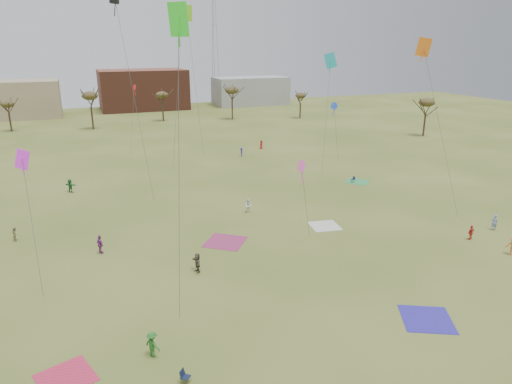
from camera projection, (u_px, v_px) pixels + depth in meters
name	position (u px, v px, depth m)	size (l,w,h in m)	color
ground	(311.00, 300.00, 36.87)	(260.00, 260.00, 0.00)	#47571B
flyer_near_center	(152.00, 344.00, 29.96)	(1.16, 0.67, 1.80)	#246421
spectator_fore_a	(471.00, 232.00, 48.01)	(0.92, 0.38, 1.57)	red
spectator_fore_b	(15.00, 234.00, 47.78)	(0.72, 0.56, 1.49)	#92915D
spectator_fore_c	(197.00, 263.00, 41.17)	(1.67, 0.53, 1.80)	brown
flyer_mid_c	(494.00, 222.00, 50.46)	(0.66, 0.43, 1.81)	#6F86B9
spectator_mid_d	(100.00, 244.00, 44.79)	(1.11, 0.46, 1.89)	#953E95
spectator_mid_e	(248.00, 206.00, 55.71)	(0.82, 0.64, 1.69)	white
flyer_far_a	(70.00, 186.00, 63.28)	(1.75, 0.56, 1.88)	#257036
flyer_far_b	(261.00, 144.00, 89.72)	(0.81, 0.53, 1.66)	#A41D1C
flyer_far_c	(241.00, 152.00, 83.72)	(1.00, 0.58, 1.55)	#251F92
blanket_red	(66.00, 378.00, 28.24)	(3.12, 3.12, 0.03)	#C9284A
blanket_blue	(427.00, 319.00, 34.26)	(3.61, 3.61, 0.03)	#2F26A5
blanket_cream	(325.00, 226.00, 51.77)	(3.13, 3.13, 0.03)	silver
blanket_plum	(225.00, 242.00, 47.63)	(3.82, 3.82, 0.03)	#962E5A
blanket_olive	(357.00, 182.00, 68.40)	(3.20, 3.20, 0.03)	#379951
camp_chair_left	(186.00, 379.00, 27.78)	(0.74, 0.74, 0.87)	#121C33
camp_chair_right	(353.00, 181.00, 68.04)	(0.59, 0.55, 0.87)	#15223B
kites_aloft	(187.00, 24.00, 57.31)	(45.29, 57.03, 27.77)	red
tree_line	(135.00, 102.00, 103.68)	(117.44, 49.32, 8.91)	#3A2B1E
building_brick	(143.00, 90.00, 142.92)	(26.00, 16.00, 12.00)	brown
building_grey	(250.00, 91.00, 153.89)	(24.00, 12.00, 9.00)	gray
radio_tower	(215.00, 45.00, 152.05)	(1.51, 1.72, 41.00)	#9EA3A8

